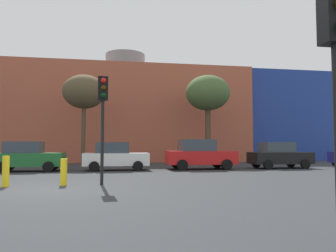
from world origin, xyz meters
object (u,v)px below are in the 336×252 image
at_px(bare_tree_1, 84,92).
at_px(bollard_yellow_1, 6,171).
at_px(parked_car_1, 27,156).
at_px(traffic_light_island, 103,105).
at_px(bare_tree_0, 208,94).
at_px(parked_car_3, 200,154).
at_px(bollard_yellow_0, 64,172).
at_px(parked_car_4, 279,155).
at_px(parked_car_2, 115,156).

relative_size(bare_tree_1, bollard_yellow_1, 6.08).
bearing_deg(parked_car_1, bare_tree_1, 59.96).
bearing_deg(traffic_light_island, bare_tree_0, 139.26).
height_order(parked_car_1, parked_car_3, parked_car_3).
bearing_deg(bollard_yellow_1, parked_car_1, 98.34).
distance_m(traffic_light_island, bollard_yellow_1, 4.14).
distance_m(parked_car_3, bollard_yellow_0, 10.06).
relative_size(parked_car_4, bollard_yellow_1, 3.55).
xyz_separation_m(parked_car_3, bare_tree_0, (2.03, 4.96, 4.63)).
xyz_separation_m(parked_car_2, traffic_light_island, (-0.53, -7.28, 2.16)).
bearing_deg(parked_car_3, parked_car_4, 0.00).
bearing_deg(parked_car_1, bare_tree_0, 22.22).
xyz_separation_m(parked_car_2, bollard_yellow_0, (-1.91, -7.12, -0.34)).
height_order(parked_car_1, parked_car_4, parked_car_1).
distance_m(parked_car_1, parked_car_3, 10.12).
relative_size(parked_car_3, bollard_yellow_0, 4.33).
bearing_deg(parked_car_2, parked_car_1, -180.00).
distance_m(parked_car_3, traffic_light_island, 9.48).
bearing_deg(traffic_light_island, parked_car_2, 167.39).
xyz_separation_m(parked_car_2, bare_tree_0, (7.21, 4.96, 4.72)).
bearing_deg(bollard_yellow_1, bollard_yellow_0, 3.18).
xyz_separation_m(parked_car_2, bollard_yellow_1, (-3.88, -7.23, -0.28)).
distance_m(parked_car_2, bollard_yellow_0, 7.38).
height_order(parked_car_2, traffic_light_island, traffic_light_island).
height_order(parked_car_1, traffic_light_island, traffic_light_island).
height_order(parked_car_3, bare_tree_1, bare_tree_1).
xyz_separation_m(parked_car_3, parked_car_4, (5.30, 0.00, -0.08)).
relative_size(traffic_light_island, bollard_yellow_1, 3.71).
height_order(bare_tree_0, bollard_yellow_0, bare_tree_0).
distance_m(parked_car_3, bare_tree_0, 7.08).
xyz_separation_m(parked_car_2, bare_tree_1, (-2.26, 4.64, 4.52)).
distance_m(parked_car_1, bare_tree_0, 13.94).
distance_m(parked_car_4, bare_tree_0, 7.58).
relative_size(bare_tree_0, bollard_yellow_1, 6.42).
relative_size(bare_tree_0, bollard_yellow_0, 7.18).
height_order(parked_car_4, traffic_light_island, traffic_light_island).
bearing_deg(bollard_yellow_1, parked_car_2, 61.79).
height_order(traffic_light_island, bare_tree_0, bare_tree_0).
xyz_separation_m(parked_car_1, parked_car_2, (4.94, 0.00, -0.02)).
relative_size(parked_car_2, parked_car_3, 0.90).
height_order(parked_car_2, bollard_yellow_1, parked_car_2).
distance_m(parked_car_4, bare_tree_1, 14.29).
bearing_deg(bare_tree_1, parked_car_4, -20.00).
bearing_deg(parked_car_3, bare_tree_1, 148.05).
relative_size(traffic_light_island, bollard_yellow_0, 4.15).
bearing_deg(parked_car_2, bollard_yellow_1, -118.21).
height_order(parked_car_4, bare_tree_0, bare_tree_0).
distance_m(parked_car_2, parked_car_3, 5.18).
relative_size(parked_car_3, bollard_yellow_1, 3.88).
bearing_deg(parked_car_4, traffic_light_island, -146.51).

